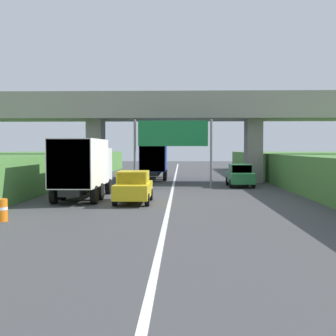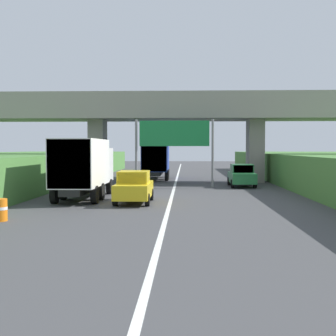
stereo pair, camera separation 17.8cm
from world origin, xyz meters
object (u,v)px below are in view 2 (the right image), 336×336
Objects in this scene: truck_white at (84,165)px; car_green at (242,175)px; truck_blue at (156,159)px; overhead_highway_sign at (174,138)px; car_yellow at (134,187)px; construction_barrel_3 at (0,210)px.

truck_white is 1.78× the size of car_green.
overhead_highway_sign is at bearing -77.71° from truck_blue.
truck_blue is 10.76m from car_green.
overhead_highway_sign is 9.23m from truck_blue.
construction_barrel_3 is (-4.70, -6.03, -0.40)m from car_yellow.
car_yellow is at bearing 52.02° from construction_barrel_3.
car_yellow is 4.56× the size of construction_barrel_3.
car_yellow is at bearing -30.91° from truck_white.
construction_barrel_3 is (-11.72, -16.30, -0.40)m from car_green.
truck_white reaches higher than car_yellow.
overhead_highway_sign is 0.81× the size of truck_blue.
overhead_highway_sign is at bearing -171.41° from car_green.
car_green is at bearing 8.59° from overhead_highway_sign.
truck_blue reaches higher than car_yellow.
car_green is (7.03, -8.08, -1.08)m from truck_blue.
truck_blue is 1.78× the size of car_yellow.
truck_white is 8.18m from construction_barrel_3.
construction_barrel_3 is (-4.70, -24.38, -1.47)m from truck_blue.
car_green is (5.10, 0.77, -2.87)m from overhead_highway_sign.
construction_barrel_3 is at bearing -125.73° from car_green.
construction_barrel_3 is (-6.62, -15.53, -3.27)m from overhead_highway_sign.
overhead_highway_sign is 1.43× the size of car_yellow.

